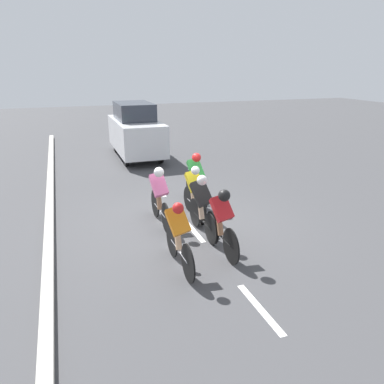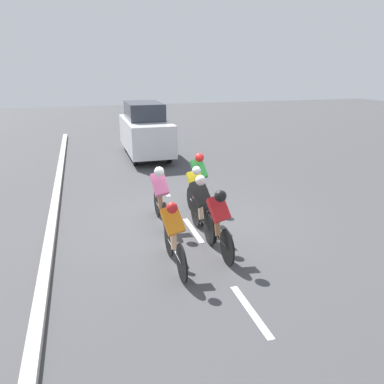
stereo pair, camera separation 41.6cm
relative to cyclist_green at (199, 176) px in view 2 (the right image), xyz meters
name	(u,v)px [view 2 (the right image)]	position (x,y,z in m)	size (l,w,h in m)	color
ground_plane	(187,221)	(0.66, 1.06, -0.81)	(60.00, 60.00, 0.00)	#424244
lane_stripe_near	(251,310)	(0.66, 4.82, -0.81)	(0.12, 1.40, 0.01)	white
lane_stripe_mid	(193,230)	(0.66, 1.62, -0.81)	(0.12, 1.40, 0.01)	white
lane_stripe_far	(164,189)	(0.66, -1.58, -0.81)	(0.12, 1.40, 0.01)	white
curb	(49,245)	(3.86, 1.62, -0.74)	(0.20, 27.61, 0.14)	#B7B2A8
cyclist_green	(199,176)	(0.00, 0.00, 0.00)	(0.43, 1.67, 1.52)	black
cyclist_red	(219,220)	(0.52, 2.93, -0.03)	(0.42, 1.67, 1.48)	black
cyclist_yellow	(196,190)	(0.38, 0.94, -0.07)	(0.41, 1.64, 1.43)	black
cyclist_black	(201,203)	(0.58, 1.97, -0.02)	(0.45, 1.70, 1.51)	black
cyclist_orange	(173,233)	(1.51, 3.23, -0.07)	(0.43, 1.73, 1.45)	black
cyclist_pink	(160,194)	(1.31, 1.09, -0.01)	(0.41, 1.73, 1.52)	black
support_car	(145,130)	(0.41, -6.23, 0.31)	(1.70, 4.23, 2.25)	black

